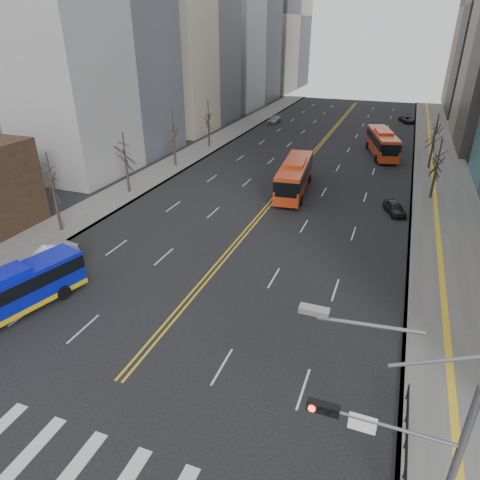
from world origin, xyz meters
name	(u,v)px	position (x,y,z in m)	size (l,w,h in m)	color
ground	(50,462)	(0.00, 0.00, 0.00)	(220.00, 220.00, 0.00)	black
sidewalk_right	(443,186)	(17.50, 45.00, 0.07)	(7.00, 130.00, 0.15)	slate
sidewalk_left	(186,158)	(-16.50, 45.00, 0.07)	(5.00, 130.00, 0.15)	slate
crosswalk	(50,462)	(0.00, 0.00, 0.01)	(26.70, 4.00, 0.01)	silver
centerline	(314,152)	(0.00, 55.00, 0.01)	(0.55, 100.00, 0.01)	gold
signal_mast	(408,447)	(13.77, 2.00, 4.86)	(5.37, 0.37, 9.39)	slate
pedestrian_railing	(407,438)	(14.30, 6.00, 0.82)	(0.06, 6.06, 1.02)	black
street_trees	(215,148)	(-7.18, 34.55, 4.87)	(35.20, 47.20, 7.60)	#2D211B
blue_bus	(2,296)	(-10.01, 7.18, 1.66)	(4.92, 11.04, 3.18)	#0C14B5
red_bus_near	(295,175)	(1.44, 36.82, 2.04)	(3.81, 11.84, 3.68)	red
red_bus_far	(382,142)	(9.49, 56.56, 2.03)	(5.54, 11.84, 3.65)	red
car_white	(50,256)	(-12.50, 13.82, 0.73)	(1.54, 4.42, 1.46)	white
car_dark_mid	(395,208)	(12.50, 34.23, 0.62)	(1.47, 3.64, 1.24)	black
car_silver	(274,120)	(-11.94, 73.84, 0.65)	(1.82, 4.48, 1.30)	#97979C
car_dark_far	(407,119)	(12.50, 83.49, 0.60)	(2.00, 4.35, 1.21)	black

